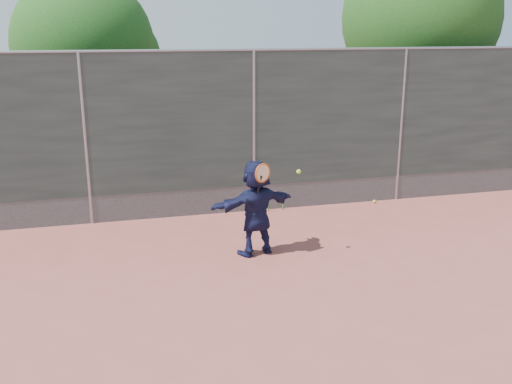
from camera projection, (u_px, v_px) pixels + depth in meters
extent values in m
plane|color=#9E4C42|center=(317.00, 288.00, 7.70)|extent=(80.00, 80.00, 0.00)
imported|color=#15193C|center=(256.00, 208.00, 8.68)|extent=(1.44, 0.77, 1.48)
sphere|color=#B4D52F|center=(374.00, 201.00, 11.39)|extent=(0.07, 0.07, 0.07)
cube|color=#38423D|center=(254.00, 120.00, 10.47)|extent=(20.00, 0.04, 2.50)
cube|color=slate|center=(254.00, 198.00, 10.89)|extent=(20.00, 0.03, 0.50)
cylinder|color=gray|center=(254.00, 50.00, 10.12)|extent=(20.00, 0.05, 0.05)
cylinder|color=gray|center=(85.00, 141.00, 9.82)|extent=(0.06, 0.06, 3.00)
cylinder|color=gray|center=(254.00, 133.00, 10.54)|extent=(0.06, 0.06, 3.00)
cylinder|color=gray|center=(401.00, 126.00, 11.26)|extent=(0.06, 0.06, 3.00)
torus|color=#CB5213|center=(263.00, 173.00, 8.34)|extent=(0.27, 0.15, 0.29)
cylinder|color=beige|center=(263.00, 173.00, 8.34)|extent=(0.23, 0.12, 0.25)
cylinder|color=black|center=(259.00, 186.00, 8.40)|extent=(0.08, 0.13, 0.33)
sphere|color=#B4D52F|center=(299.00, 172.00, 8.43)|extent=(0.07, 0.07, 0.07)
cylinder|color=#382314|center=(412.00, 117.00, 13.72)|extent=(0.28, 0.28, 2.60)
sphere|color=#23561C|center=(420.00, 18.00, 13.08)|extent=(3.60, 3.60, 3.60)
sphere|color=#23561C|center=(442.00, 34.00, 13.54)|extent=(2.52, 2.52, 2.52)
cylinder|color=#382314|center=(91.00, 134.00, 12.72)|extent=(0.28, 0.28, 2.20)
sphere|color=#23561C|center=(84.00, 45.00, 12.19)|extent=(3.00, 3.00, 3.00)
sphere|color=#23561C|center=(113.00, 58.00, 12.60)|extent=(2.10, 2.10, 2.10)
cone|color=#387226|center=(268.00, 205.00, 10.87)|extent=(0.03, 0.03, 0.26)
cone|color=#387226|center=(283.00, 202.00, 10.95)|extent=(0.03, 0.03, 0.30)
cone|color=#387226|center=(251.00, 207.00, 10.77)|extent=(0.03, 0.03, 0.22)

